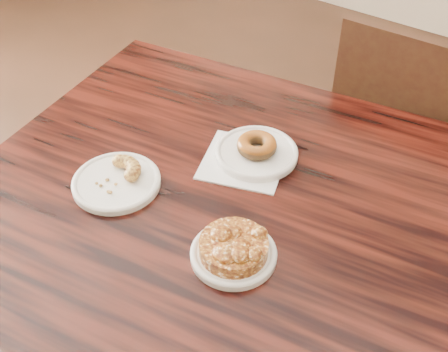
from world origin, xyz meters
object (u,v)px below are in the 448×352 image
Objects in this scene: chair_far at (425,149)px; cruller_fragment at (115,175)px; apple_fritter at (234,245)px; glazed_donut at (257,145)px; cafe_table at (208,316)px.

chair_far is 1.01m from cruller_fragment.
chair_far is 5.56× the size of apple_fritter.
cruller_fragment is (-0.30, 0.02, -0.01)m from apple_fritter.
apple_fritter is (-0.09, -0.89, 0.33)m from chair_far.
chair_far is 10.57× the size of glazed_donut.
apple_fritter is (0.12, -0.07, 0.41)m from cafe_table.
chair_far reaches higher than cruller_fragment.
glazed_donut is (-0.21, -0.63, 0.33)m from chair_far.
cafe_table is 0.43m from apple_fritter.
apple_fritter is at bearing -3.11° from cruller_fragment.
glazed_donut is 0.83× the size of cruller_fragment.
glazed_donut is at bearing 70.93° from chair_far.
cafe_table is 6.02× the size of apple_fritter.
cruller_fragment is at bearing 176.89° from apple_fritter.
cafe_table is at bearing 18.30° from cruller_fragment.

